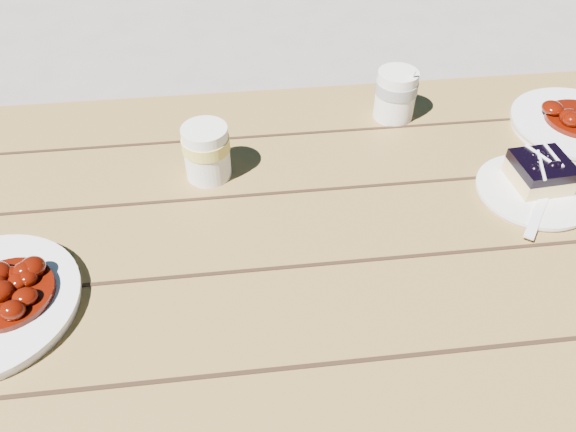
{
  "coord_description": "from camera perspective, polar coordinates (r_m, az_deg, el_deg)",
  "views": [
    {
      "loc": [
        -0.1,
        -0.6,
        1.35
      ],
      "look_at": [
        -0.04,
        -0.04,
        0.81
      ],
      "focal_mm": 35.0,
      "sensor_mm": 36.0,
      "label": 1
    }
  ],
  "objects": [
    {
      "name": "second_cup",
      "position": [
        0.93,
        -8.26,
        6.44
      ],
      "size": [
        0.07,
        0.07,
        0.09
      ],
      "primitive_type": "cylinder",
      "color": "white",
      "rests_on": "picnic_table"
    },
    {
      "name": "blueberry_cake",
      "position": [
        0.98,
        24.29,
        4.14
      ],
      "size": [
        0.09,
        0.09,
        0.05
      ],
      "rotation": [
        0.0,
        0.0,
        0.07
      ],
      "color": "#E7C47E",
      "rests_on": "dessert_plate"
    },
    {
      "name": "second_plate",
      "position": [
        1.17,
        27.25,
        8.21
      ],
      "size": [
        0.23,
        0.23,
        0.02
      ],
      "primitive_type": "cylinder",
      "color": "white",
      "rests_on": "picnic_table"
    },
    {
      "name": "picnic_table",
      "position": [
        0.97,
        1.97,
        -7.78
      ],
      "size": [
        2.0,
        1.55,
        0.75
      ],
      "color": "brown",
      "rests_on": "ground"
    },
    {
      "name": "coffee_cup",
      "position": [
        1.08,
        10.87,
        12.0
      ],
      "size": [
        0.07,
        0.07,
        0.09
      ],
      "primitive_type": "cylinder",
      "color": "white",
      "rests_on": "picnic_table"
    },
    {
      "name": "goulash_stew",
      "position": [
        0.81,
        -26.99,
        -6.37
      ],
      "size": [
        0.12,
        0.12,
        0.04
      ],
      "primitive_type": null,
      "color": "#530C02",
      "rests_on": "main_plate"
    },
    {
      "name": "dessert_plate",
      "position": [
        0.99,
        23.67,
        2.29
      ],
      "size": [
        0.18,
        0.18,
        0.01
      ],
      "primitive_type": "cylinder",
      "color": "white",
      "rests_on": "picnic_table"
    },
    {
      "name": "fork_dessert",
      "position": [
        0.94,
        24.05,
        0.35
      ],
      "size": [
        0.12,
        0.14,
        0.0
      ],
      "primitive_type": null,
      "rotation": [
        0.0,
        0.0,
        -0.64
      ],
      "color": "white",
      "rests_on": "dessert_plate"
    }
  ]
}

